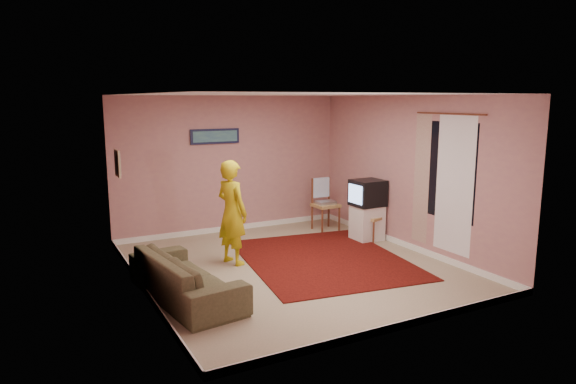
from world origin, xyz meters
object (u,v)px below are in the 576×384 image
crt_tv (368,193)px  person (232,212)px  chair_a (326,199)px  sofa (185,276)px  tv_cabinet (367,223)px  chair_b (371,212)px

crt_tv → person: size_ratio=0.35×
chair_a → sofa: chair_a is taller
tv_cabinet → sofa: (-3.75, -1.20, -0.02)m
chair_b → sofa: bearing=-91.2°
chair_b → sofa: 3.97m
chair_b → person: person is taller
chair_b → sofa: size_ratio=0.24×
tv_cabinet → chair_b: 0.23m
tv_cabinet → chair_a: 1.04m
chair_b → chair_a: bearing=-179.2°
tv_cabinet → person: bearing=-177.1°
sofa → person: person is taller
chair_a → person: (-2.39, -1.09, 0.20)m
crt_tv → chair_b: size_ratio=1.15×
crt_tv → chair_a: (-0.29, 0.95, -0.25)m
crt_tv → sofa: crt_tv is taller
tv_cabinet → person: person is taller
tv_cabinet → crt_tv: crt_tv is taller
chair_b → sofa: (-3.80, -1.14, -0.23)m
chair_a → tv_cabinet: bearing=-74.4°
crt_tv → chair_b: 0.35m
crt_tv → person: (-2.67, -0.14, -0.05)m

